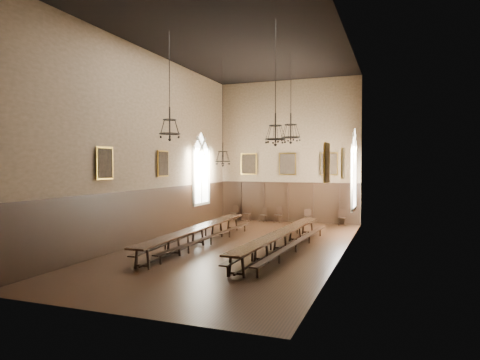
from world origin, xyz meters
The scene contains 32 objects.
floor centered at (0.00, 0.00, -0.01)m, with size 9.00×18.00×0.02m, color black.
ceiling centered at (0.00, 0.00, 9.01)m, with size 9.00×18.00×0.02m, color black.
wall_back centered at (0.00, 9.01, 4.50)m, with size 9.00×0.02×9.00m, color #8A7054.
wall_front centered at (0.00, -9.01, 4.50)m, with size 9.00×0.02×9.00m, color #8A7054.
wall_left centered at (-4.51, 0.00, 4.50)m, with size 0.02×18.00×9.00m, color #8A7054.
wall_right centered at (4.51, 0.00, 4.50)m, with size 0.02×18.00×9.00m, color #8A7054.
wainscot_panelling centered at (0.00, 0.00, 1.25)m, with size 9.00×18.00×2.50m, color black, non-canonical shape.
table_left centered at (-1.91, -0.18, 0.41)m, with size 1.08×10.53×0.82m.
table_right centered at (1.94, -0.16, 0.40)m, with size 1.25×10.27×0.80m.
bench_left_outer centered at (-2.48, -0.03, 0.28)m, with size 0.93×9.91×0.45m.
bench_left_inner centered at (-1.39, 0.12, 0.26)m, with size 0.58×9.10×0.41m.
bench_right_inner centered at (1.51, -0.10, 0.29)m, with size 0.52×10.20×0.46m.
bench_right_outer centered at (2.63, -0.21, 0.27)m, with size 0.85×9.58×0.43m.
chair_0 centered at (-3.47, 8.56, 0.30)m, with size 0.51×0.51×0.99m.
chair_1 centered at (-2.59, 8.47, 0.30)m, with size 0.48×0.48×1.00m.
chair_2 centered at (-1.50, 8.48, 0.27)m, with size 0.50×0.50×0.89m.
chair_3 centered at (-0.51, 8.49, 0.29)m, with size 0.50×0.50×0.97m.
chair_5 centered at (1.39, 8.50, 0.27)m, with size 0.51×0.51×0.90m.
chair_7 centered at (3.45, 8.53, 0.29)m, with size 0.48×0.48×0.95m.
chandelier_back_left centered at (-1.73, 2.36, 4.22)m, with size 0.77×0.77×5.33m.
chandelier_back_right centered at (1.72, 2.56, 5.22)m, with size 0.93×0.93×4.21m.
chandelier_front_left centered at (-2.11, -2.32, 5.17)m, with size 0.87×0.87×4.26m.
chandelier_front_right centered at (2.29, -2.26, 4.92)m, with size 0.77×0.77×4.55m.
portrait_back_0 centered at (-2.60, 8.88, 3.70)m, with size 1.10×0.12×1.40m.
portrait_back_1 centered at (0.00, 8.88, 3.70)m, with size 1.10×0.12×1.40m.
portrait_back_2 centered at (2.60, 8.88, 3.70)m, with size 1.10×0.12×1.40m.
portrait_left_0 centered at (-4.38, 1.00, 3.70)m, with size 0.12×1.00×1.30m.
portrait_left_1 centered at (-4.38, -3.50, 3.70)m, with size 0.12×1.00×1.30m.
portrait_right_0 centered at (4.38, 1.00, 3.70)m, with size 0.12×1.00×1.30m.
portrait_right_1 centered at (4.38, -3.50, 3.70)m, with size 0.12×1.00×1.30m.
window_right centered at (4.43, 5.50, 3.40)m, with size 0.20×2.20×4.60m, color white, non-canonical shape.
window_left centered at (-4.43, 5.50, 3.40)m, with size 0.20×2.20×4.60m, color white, non-canonical shape.
Camera 1 is at (6.55, -17.57, 3.63)m, focal length 32.00 mm.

